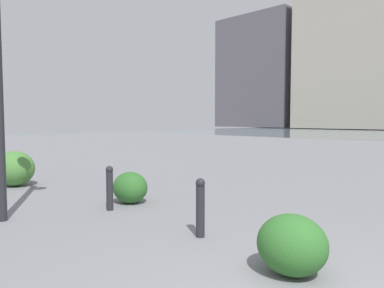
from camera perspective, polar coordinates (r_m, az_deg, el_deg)
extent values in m
cube|color=#B2A899|center=(76.56, 23.84, 12.21)|extent=(16.72, 15.98, 26.34)
cube|color=#5B5660|center=(84.05, 11.05, 10.77)|extent=(17.60, 12.31, 23.69)
cylinder|color=#232328|center=(5.06, 1.31, -10.48)|extent=(0.12, 0.12, 0.70)
sphere|color=#232328|center=(4.98, 1.32, -6.10)|extent=(0.13, 0.13, 0.13)
cylinder|color=#232328|center=(6.67, -12.71, -7.16)|extent=(0.12, 0.12, 0.69)
sphere|color=#232328|center=(6.61, -12.76, -3.90)|extent=(0.13, 0.13, 0.13)
ellipsoid|color=#2D6628|center=(7.16, -9.61, -6.72)|extent=(0.71, 0.64, 0.60)
ellipsoid|color=#477F38|center=(9.81, -25.92, -3.48)|extent=(0.99, 0.89, 0.84)
ellipsoid|color=#2D6628|center=(4.04, 15.31, -14.90)|extent=(0.74, 0.67, 0.63)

